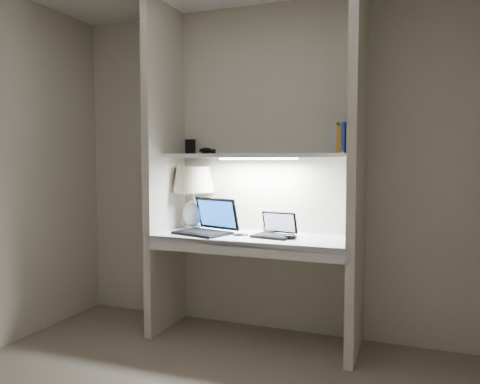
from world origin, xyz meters
The scene contains 17 objects.
back_wall centered at (0.00, 1.50, 1.25)m, with size 3.20×0.01×2.50m, color beige.
alcove_panel_left centered at (-0.73, 1.23, 1.25)m, with size 0.06×0.55×2.50m, color beige.
alcove_panel_right centered at (0.73, 1.23, 1.25)m, with size 0.06×0.55×2.50m, color beige.
desk centered at (0.00, 1.23, 0.75)m, with size 1.40×0.55×0.04m, color white.
desk_apron centered at (0.00, 0.96, 0.72)m, with size 1.46×0.03×0.10m, color silver.
shelf centered at (0.00, 1.32, 1.35)m, with size 1.40×0.36×0.03m, color silver.
strip_light centered at (0.00, 1.32, 1.33)m, with size 0.60×0.04×0.01m, color white.
table_lamp centered at (-0.57, 1.39, 1.11)m, with size 0.34×0.34×0.50m.
laptop_main centered at (-0.36, 1.21, 0.83)m, with size 0.47×0.44×0.26m.
laptop_netbook centered at (0.16, 1.23, 0.81)m, with size 0.30×0.28×0.17m.
speaker centered at (0.08, 1.37, 0.83)m, with size 0.09×0.06×0.13m, color silver.
mouse centered at (0.29, 1.17, 0.79)m, with size 0.11×0.07×0.04m, color black.
cable_coil centered at (-0.07, 1.20, 0.78)m, with size 0.09×0.09×0.01m, color black.
sticky_note centered at (-0.43, 1.14, 0.77)m, with size 0.07×0.07×0.00m, color yellow.
book_row centered at (0.64, 1.37, 1.47)m, with size 0.20×0.14×0.21m.
shelf_box centered at (-0.61, 1.42, 1.42)m, with size 0.07×0.05×0.12m, color black.
shelf_gadget centered at (-0.45, 1.39, 1.39)m, with size 0.12×0.08×0.05m, color black.
Camera 1 is at (1.13, -1.95, 1.31)m, focal length 35.00 mm.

